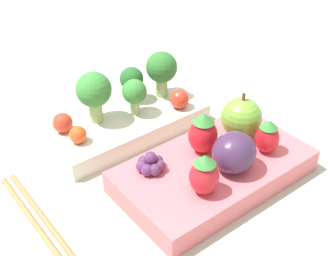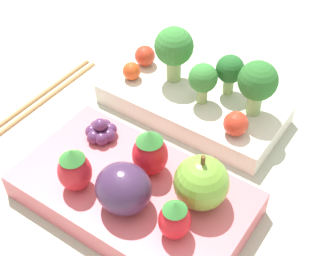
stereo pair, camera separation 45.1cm
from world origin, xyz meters
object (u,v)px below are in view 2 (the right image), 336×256
at_px(cherry_tomato_2, 236,124).
at_px(strawberry_1, 175,219).
at_px(broccoli_floret_2, 258,83).
at_px(strawberry_2, 74,169).
at_px(chopsticks_pair, 27,108).
at_px(bento_box_fruit, 134,195).
at_px(bento_box_savoury, 196,105).
at_px(plum, 124,188).
at_px(grape_cluster, 101,131).
at_px(apple, 201,183).
at_px(broccoli_floret_0, 203,79).
at_px(cherry_tomato_0, 145,56).
at_px(broccoli_floret_1, 230,70).
at_px(broccoli_floret_3, 174,48).
at_px(cherry_tomato_1, 132,71).
at_px(strawberry_0, 150,153).

height_order(cherry_tomato_2, strawberry_1, strawberry_1).
height_order(broccoli_floret_2, strawberry_2, broccoli_floret_2).
bearing_deg(chopsticks_pair, bento_box_fruit, -15.32).
distance_m(bento_box_savoury, plum, 0.16).
bearing_deg(strawberry_2, plum, 5.06).
relative_size(cherry_tomato_2, grape_cluster, 0.81).
relative_size(apple, plum, 1.15).
xyz_separation_m(cherry_tomato_2, grape_cluster, (-0.11, -0.07, -0.00)).
distance_m(bento_box_savoury, broccoli_floret_0, 0.04).
bearing_deg(broccoli_floret_2, bento_box_savoury, -173.26).
bearing_deg(chopsticks_pair, plum, -20.83).
xyz_separation_m(apple, chopsticks_pair, (-0.23, 0.03, -0.05)).
xyz_separation_m(broccoli_floret_2, strawberry_1, (0.00, -0.17, -0.02)).
relative_size(cherry_tomato_0, apple, 0.43).
distance_m(apple, strawberry_1, 0.04).
distance_m(bento_box_savoury, broccoli_floret_2, 0.08).
height_order(bento_box_fruit, apple, apple).
height_order(broccoli_floret_1, broccoli_floret_3, broccoli_floret_3).
xyz_separation_m(bento_box_fruit, chopsticks_pair, (-0.17, 0.05, -0.01)).
bearing_deg(chopsticks_pair, broccoli_floret_3, 39.23).
bearing_deg(broccoli_floret_1, grape_cluster, -120.55).
height_order(bento_box_fruit, cherry_tomato_0, cherry_tomato_0).
distance_m(cherry_tomato_2, chopsticks_pair, 0.23).
xyz_separation_m(bento_box_savoury, chopsticks_pair, (-0.16, -0.09, -0.01)).
distance_m(bento_box_fruit, plum, 0.04).
xyz_separation_m(broccoli_floret_0, cherry_tomato_1, (-0.08, -0.00, -0.02)).
relative_size(broccoli_floret_1, cherry_tomato_2, 1.85).
relative_size(bento_box_fruit, cherry_tomato_0, 9.07).
bearing_deg(apple, strawberry_0, 172.37).
distance_m(broccoli_floret_2, strawberry_1, 0.17).
height_order(broccoli_floret_3, cherry_tomato_0, broccoli_floret_3).
xyz_separation_m(cherry_tomato_0, cherry_tomato_2, (0.14, -0.05, 0.00)).
relative_size(bento_box_fruit, strawberry_0, 4.41).
bearing_deg(bento_box_fruit, cherry_tomato_2, 65.77).
bearing_deg(broccoli_floret_3, cherry_tomato_0, 170.62).
xyz_separation_m(cherry_tomato_1, cherry_tomato_2, (0.13, -0.02, 0.00)).
height_order(strawberry_0, chopsticks_pair, strawberry_0).
distance_m(cherry_tomato_2, plum, 0.13).
height_order(broccoli_floret_2, strawberry_0, broccoli_floret_2).
relative_size(broccoli_floret_0, cherry_tomato_1, 2.30).
relative_size(broccoli_floret_2, apple, 1.12).
relative_size(cherry_tomato_0, strawberry_1, 0.59).
distance_m(bento_box_fruit, broccoli_floret_0, 0.14).
xyz_separation_m(broccoli_floret_3, apple, (0.10, -0.14, -0.01)).
height_order(bento_box_fruit, chopsticks_pair, bento_box_fruit).
height_order(broccoli_floret_0, strawberry_1, broccoli_floret_0).
xyz_separation_m(broccoli_floret_1, cherry_tomato_1, (-0.10, -0.03, -0.02)).
xyz_separation_m(broccoli_floret_2, strawberry_0, (-0.05, -0.12, -0.01)).
distance_m(bento_box_fruit, grape_cluster, 0.07).
bearing_deg(cherry_tomato_0, strawberry_2, -75.80).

